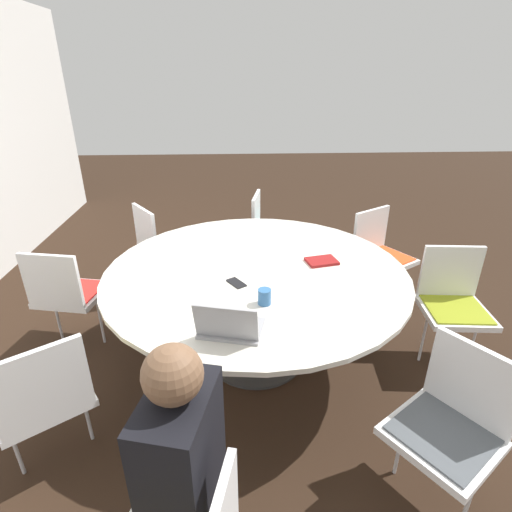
{
  "coord_description": "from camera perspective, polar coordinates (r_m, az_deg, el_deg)",
  "views": [
    {
      "loc": [
        -2.41,
        0.12,
        1.97
      ],
      "look_at": [
        0.0,
        0.0,
        0.84
      ],
      "focal_mm": 28.0,
      "sensor_mm": 36.0,
      "label": 1
    }
  ],
  "objects": [
    {
      "name": "chair_1",
      "position": [
        2.19,
        26.23,
        -20.19
      ],
      "size": [
        0.6,
        0.6,
        0.85
      ],
      "rotation": [
        0.0,
        0.0,
        6.89
      ],
      "color": "white",
      "rests_on": "ground_plane"
    },
    {
      "name": "person_0",
      "position": [
        1.63,
        -11.02,
        -26.74
      ],
      "size": [
        0.4,
        0.32,
        1.2
      ],
      "rotation": [
        0.0,
        0.0,
        6.05
      ],
      "color": "black",
      "rests_on": "ground_plane"
    },
    {
      "name": "chair_5",
      "position": [
        3.88,
        -13.61,
        2.14
      ],
      "size": [
        0.6,
        0.6,
        0.85
      ],
      "rotation": [
        0.0,
        0.0,
        10.04
      ],
      "color": "white",
      "rests_on": "ground_plane"
    },
    {
      "name": "chair_4",
      "position": [
        4.08,
        1.78,
        4.02
      ],
      "size": [
        0.51,
        0.49,
        0.85
      ],
      "rotation": [
        0.0,
        0.0,
        9.24
      ],
      "color": "white",
      "rests_on": "ground_plane"
    },
    {
      "name": "coffee_cup",
      "position": [
        2.3,
        1.22,
        -5.83
      ],
      "size": [
        0.08,
        0.08,
        0.09
      ],
      "color": "#33669E",
      "rests_on": "conference_table"
    },
    {
      "name": "chair_3",
      "position": [
        3.75,
        17.25,
        0.85
      ],
      "size": [
        0.59,
        0.6,
        0.85
      ],
      "rotation": [
        0.0,
        0.0,
        8.41
      ],
      "color": "white",
      "rests_on": "ground_plane"
    },
    {
      "name": "ground_plane",
      "position": [
        3.11,
        0.0,
        -14.08
      ],
      "size": [
        16.0,
        16.0,
        0.0
      ],
      "primitive_type": "plane",
      "color": "black"
    },
    {
      "name": "cell_phone",
      "position": [
        2.54,
        -2.83,
        -3.86
      ],
      "size": [
        0.16,
        0.14,
        0.01
      ],
      "color": "black",
      "rests_on": "conference_table"
    },
    {
      "name": "chair_6",
      "position": [
        3.25,
        -25.47,
        -4.42
      ],
      "size": [
        0.5,
        0.51,
        0.85
      ],
      "rotation": [
        0.0,
        0.0,
        10.81
      ],
      "color": "white",
      "rests_on": "ground_plane"
    },
    {
      "name": "chair_7",
      "position": [
        2.36,
        -28.18,
        -17.05
      ],
      "size": [
        0.6,
        0.6,
        0.85
      ],
      "rotation": [
        0.0,
        0.0,
        11.61
      ],
      "color": "white",
      "rests_on": "ground_plane"
    },
    {
      "name": "laptop",
      "position": [
        2.06,
        -3.83,
        -9.95
      ],
      "size": [
        0.32,
        0.37,
        0.21
      ],
      "rotation": [
        0.0,
        0.0,
        1.34
      ],
      "color": "#99999E",
      "rests_on": "conference_table"
    },
    {
      "name": "spiral_notebook",
      "position": [
        2.84,
        9.36,
        -0.73
      ],
      "size": [
        0.19,
        0.24,
        0.02
      ],
      "color": "maroon",
      "rests_on": "conference_table"
    },
    {
      "name": "conference_table",
      "position": [
        2.76,
        0.0,
        -3.99
      ],
      "size": [
        2.04,
        2.04,
        0.74
      ],
      "color": "#333333",
      "rests_on": "ground_plane"
    },
    {
      "name": "chair_2",
      "position": [
        3.17,
        26.36,
        -5.4
      ],
      "size": [
        0.46,
        0.47,
        0.85
      ],
      "rotation": [
        0.0,
        0.0,
        7.77
      ],
      "color": "white",
      "rests_on": "ground_plane"
    }
  ]
}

